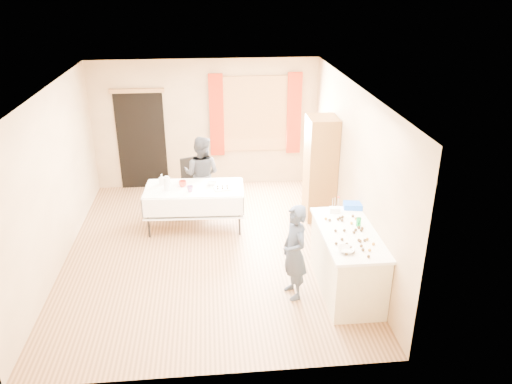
{
  "coord_description": "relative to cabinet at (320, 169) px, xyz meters",
  "views": [
    {
      "loc": [
        0.07,
        -7.04,
        4.1
      ],
      "look_at": [
        0.75,
        0.0,
        0.99
      ],
      "focal_mm": 35.0,
      "sensor_mm": 36.0,
      "label": 1
    }
  ],
  "objects": [
    {
      "name": "wall_right",
      "position": [
        0.27,
        -1.03,
        0.37
      ],
      "size": [
        0.02,
        5.5,
        2.6
      ],
      "primitive_type": "cube",
      "color": "tan",
      "rests_on": "floor"
    },
    {
      "name": "party_table",
      "position": [
        -2.22,
        -0.2,
        -0.49
      ],
      "size": [
        1.72,
        0.93,
        0.75
      ],
      "rotation": [
        0.0,
        0.0,
        -0.04
      ],
      "color": "black",
      "rests_on": "floor"
    },
    {
      "name": "window_frame",
      "position": [
        -0.99,
        1.69,
        0.57
      ],
      "size": [
        1.32,
        0.06,
        1.52
      ],
      "primitive_type": "cube",
      "color": "olive",
      "rests_on": "wall_back"
    },
    {
      "name": "cabinet",
      "position": [
        0.0,
        0.0,
        0.0
      ],
      "size": [
        0.5,
        0.6,
        1.87
      ],
      "primitive_type": "cube",
      "color": "brown",
      "rests_on": "floor"
    },
    {
      "name": "soda_can",
      "position": [
        0.07,
        -2.15,
        0.04
      ],
      "size": [
        0.08,
        0.08,
        0.12
      ],
      "primitive_type": "cylinder",
      "rotation": [
        0.0,
        0.0,
        0.16
      ],
      "color": "#0D8330",
      "rests_on": "counter"
    },
    {
      "name": "pitcher",
      "position": [
        -2.66,
        -0.26,
        -0.07
      ],
      "size": [
        0.13,
        0.13,
        0.22
      ],
      "primitive_type": "cylinder",
      "rotation": [
        0.0,
        0.0,
        0.21
      ],
      "color": "silver",
      "rests_on": "party_table"
    },
    {
      "name": "cup_rainbow",
      "position": [
        -2.28,
        -0.38,
        -0.13
      ],
      "size": [
        0.16,
        0.16,
        0.1
      ],
      "primitive_type": "imported",
      "rotation": [
        0.0,
        0.0,
        -0.26
      ],
      "color": "red",
      "rests_on": "party_table"
    },
    {
      "name": "counter",
      "position": [
        -0.1,
        -2.31,
        -0.48
      ],
      "size": [
        0.76,
        1.6,
        0.91
      ],
      "color": "beige",
      "rests_on": "floor"
    },
    {
      "name": "mixing_bowl",
      "position": [
        -0.29,
        -2.81,
        0.0
      ],
      "size": [
        0.34,
        0.34,
        0.05
      ],
      "primitive_type": "imported",
      "rotation": [
        0.0,
        0.0,
        -0.32
      ],
      "color": "white",
      "rests_on": "counter"
    },
    {
      "name": "wall_back",
      "position": [
        -1.99,
        1.73,
        0.37
      ],
      "size": [
        4.5,
        0.02,
        2.6
      ],
      "primitive_type": "cube",
      "color": "tan",
      "rests_on": "floor"
    },
    {
      "name": "wall_left",
      "position": [
        -4.25,
        -1.03,
        0.37
      ],
      "size": [
        0.02,
        5.5,
        2.6
      ],
      "primitive_type": "cube",
      "color": "tan",
      "rests_on": "floor"
    },
    {
      "name": "bottle",
      "position": [
        -2.77,
        -0.0,
        -0.09
      ],
      "size": [
        0.14,
        0.14,
        0.18
      ],
      "primitive_type": "imported",
      "rotation": [
        0.0,
        0.0,
        -0.34
      ],
      "color": "white",
      "rests_on": "party_table"
    },
    {
      "name": "wall_front",
      "position": [
        -1.99,
        -3.79,
        0.37
      ],
      "size": [
        4.5,
        0.02,
        2.6
      ],
      "primitive_type": "cube",
      "color": "tan",
      "rests_on": "floor"
    },
    {
      "name": "door_lintel",
      "position": [
        -3.29,
        1.67,
        1.09
      ],
      "size": [
        1.05,
        0.06,
        0.08
      ],
      "primitive_type": "cube",
      "color": "olive",
      "rests_on": "wall_back"
    },
    {
      "name": "small_bowl",
      "position": [
        -1.92,
        -0.12,
        -0.16
      ],
      "size": [
        0.21,
        0.21,
        0.05
      ],
      "primitive_type": "imported",
      "rotation": [
        0.0,
        0.0,
        0.15
      ],
      "color": "white",
      "rests_on": "party_table"
    },
    {
      "name": "chair",
      "position": [
        -2.25,
        0.65,
        -0.65
      ],
      "size": [
        0.51,
        0.51,
        0.94
      ],
      "rotation": [
        0.0,
        0.0,
        0.4
      ],
      "color": "black",
      "rests_on": "floor"
    },
    {
      "name": "pastry_tray",
      "position": [
        -1.74,
        -0.32,
        -0.17
      ],
      "size": [
        0.32,
        0.26,
        0.02
      ],
      "primitive_type": "cube",
      "rotation": [
        0.0,
        0.0,
        0.22
      ],
      "color": "white",
      "rests_on": "party_table"
    },
    {
      "name": "blue_basket",
      "position": [
        0.16,
        -1.58,
        0.02
      ],
      "size": [
        0.33,
        0.25,
        0.08
      ],
      "primitive_type": "cube",
      "rotation": [
        0.0,
        0.0,
        -0.17
      ],
      "color": "blue",
      "rests_on": "counter"
    },
    {
      "name": "ceiling",
      "position": [
        -1.99,
        -1.03,
        1.68
      ],
      "size": [
        4.5,
        5.5,
        0.02
      ],
      "primitive_type": "cube",
      "color": "white",
      "rests_on": "floor"
    },
    {
      "name": "curtain_left",
      "position": [
        -1.77,
        1.64,
        0.57
      ],
      "size": [
        0.28,
        0.06,
        1.65
      ],
      "primitive_type": "cube",
      "color": "#A6210B",
      "rests_on": "wall_back"
    },
    {
      "name": "curtain_right",
      "position": [
        -0.21,
        1.64,
        0.57
      ],
      "size": [
        0.28,
        0.06,
        1.65
      ],
      "primitive_type": "cube",
      "color": "#A6210B",
      "rests_on": "wall_back"
    },
    {
      "name": "girl",
      "position": [
        -0.85,
        -2.38,
        -0.26
      ],
      "size": [
        0.65,
        0.55,
        1.35
      ],
      "primitive_type": "imported",
      "rotation": [
        0.0,
        0.0,
        -1.33
      ],
      "color": "#273146",
      "rests_on": "floor"
    },
    {
      "name": "cup_red",
      "position": [
        -2.41,
        -0.14,
        -0.13
      ],
      "size": [
        0.2,
        0.2,
        0.1
      ],
      "primitive_type": "imported",
      "rotation": [
        0.0,
        0.0,
        0.29
      ],
      "color": "red",
      "rests_on": "party_table"
    },
    {
      "name": "window_pane",
      "position": [
        -0.99,
        1.67,
        0.57
      ],
      "size": [
        1.2,
        0.02,
        1.4
      ],
      "primitive_type": "cube",
      "color": "white",
      "rests_on": "wall_back"
    },
    {
      "name": "cake_balls",
      "position": [
        -0.1,
        -2.4,
        -0.0
      ],
      "size": [
        0.51,
        1.14,
        0.04
      ],
      "color": "#3F2314",
      "rests_on": "counter"
    },
    {
      "name": "foam_block",
      "position": [
        -0.16,
        -1.7,
        0.02
      ],
      "size": [
        0.16,
        0.11,
        0.08
      ],
      "primitive_type": "cube",
      "rotation": [
        0.0,
        0.0,
        -0.1
      ],
      "color": "white",
      "rests_on": "counter"
    },
    {
      "name": "woman",
      "position": [
        -2.1,
        0.48,
        -0.22
      ],
      "size": [
        1.03,
        0.97,
        1.44
      ],
      "primitive_type": "imported",
      "rotation": [
        0.0,
        0.0,
        2.81
      ],
      "color": "black",
      "rests_on": "floor"
    },
    {
      "name": "floor",
      "position": [
        -1.99,
        -1.03,
        -0.94
      ],
      "size": [
        4.5,
        5.5,
        0.02
      ],
      "primitive_type": "cube",
      "color": "#9E7047",
      "rests_on": "ground"
    },
    {
      "name": "doorway",
      "position": [
        -3.29,
        1.7,
        0.07
      ],
      "size": [
        0.95,
        0.04,
        2.0
      ],
      "primitive_type": "cube",
      "color": "black",
      "rests_on": "floor"
    }
  ]
}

